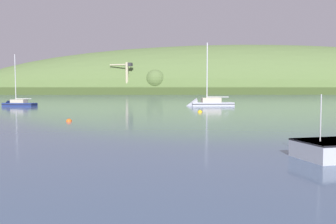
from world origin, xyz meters
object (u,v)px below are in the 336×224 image
at_px(dockside_crane, 126,79).
at_px(sailboat_near_mooring, 16,105).
at_px(mooring_buoy_off_fishing_boat, 69,122).
at_px(mooring_buoy_far_upstream, 200,112).
at_px(sailboat_midwater_white, 206,105).

relative_size(dockside_crane, sailboat_near_mooring, 1.69).
xyz_separation_m(mooring_buoy_off_fishing_boat, mooring_buoy_far_upstream, (15.97, 13.67, -0.00)).
relative_size(mooring_buoy_off_fishing_boat, mooring_buoy_far_upstream, 0.92).
relative_size(dockside_crane, mooring_buoy_off_fishing_boat, 27.24).
relative_size(dockside_crane, sailboat_midwater_white, 1.33).
height_order(sailboat_midwater_white, mooring_buoy_off_fishing_boat, sailboat_midwater_white).
xyz_separation_m(sailboat_near_mooring, mooring_buoy_off_fishing_boat, (16.53, -33.61, -0.21)).
distance_m(sailboat_near_mooring, mooring_buoy_off_fishing_boat, 37.45).
bearing_deg(sailboat_near_mooring, mooring_buoy_off_fishing_boat, 132.50).
xyz_separation_m(sailboat_midwater_white, mooring_buoy_off_fishing_boat, (-20.18, -32.69, -0.22)).
distance_m(sailboat_near_mooring, sailboat_midwater_white, 36.72).
height_order(sailboat_near_mooring, sailboat_midwater_white, sailboat_midwater_white).
bearing_deg(mooring_buoy_far_upstream, mooring_buoy_off_fishing_boat, -139.44).
bearing_deg(sailboat_midwater_white, dockside_crane, -82.31).
xyz_separation_m(dockside_crane, sailboat_near_mooring, (-15.26, -142.86, -8.84)).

